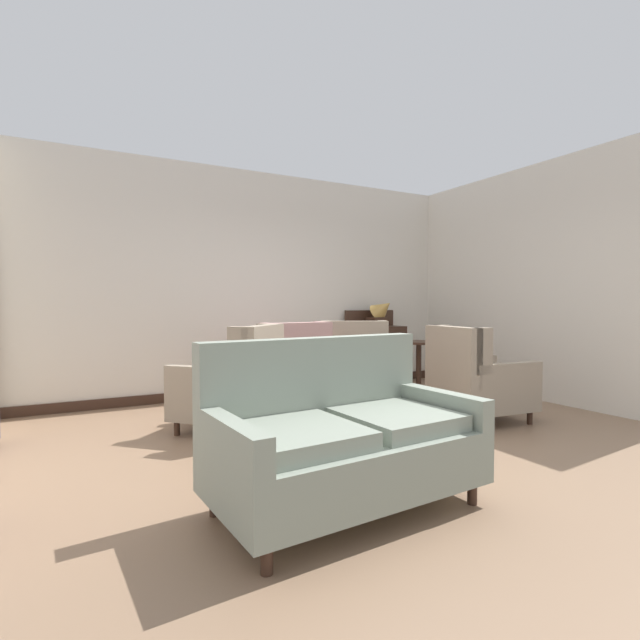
# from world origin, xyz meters

# --- Properties ---
(ground) EXTENTS (8.46, 8.46, 0.00)m
(ground) POSITION_xyz_m (0.00, 0.00, 0.00)
(ground) COLOR #896B51
(wall_back) EXTENTS (6.20, 0.08, 3.02)m
(wall_back) POSITION_xyz_m (0.00, 2.65, 1.51)
(wall_back) COLOR silver
(wall_back) RESTS_ON ground
(wall_right) EXTENTS (0.08, 3.70, 3.02)m
(wall_right) POSITION_xyz_m (3.02, 0.79, 1.51)
(wall_right) COLOR silver
(wall_right) RESTS_ON ground
(baseboard_back) EXTENTS (6.04, 0.03, 0.12)m
(baseboard_back) POSITION_xyz_m (0.00, 2.59, 0.06)
(baseboard_back) COLOR #382319
(baseboard_back) RESTS_ON ground
(coffee_table) EXTENTS (0.92, 0.92, 0.48)m
(coffee_table) POSITION_xyz_m (0.08, 0.33, 0.39)
(coffee_table) COLOR #382319
(coffee_table) RESTS_ON ground
(porcelain_vase) EXTENTS (0.14, 0.14, 0.36)m
(porcelain_vase) POSITION_xyz_m (0.03, 0.35, 0.63)
(porcelain_vase) COLOR brown
(porcelain_vase) RESTS_ON coffee_table
(settee) EXTENTS (1.65, 0.96, 1.01)m
(settee) POSITION_xyz_m (-0.85, -0.99, 0.42)
(settee) COLOR gray
(settee) RESTS_ON ground
(armchair_near_sideboard) EXTENTS (0.98, 0.83, 1.00)m
(armchair_near_sideboard) POSITION_xyz_m (1.42, 0.09, 0.42)
(armchair_near_sideboard) COLOR gray
(armchair_near_sideboard) RESTS_ON ground
(armchair_far_left) EXTENTS (1.08, 1.07, 1.02)m
(armchair_far_left) POSITION_xyz_m (0.88, 1.62, 0.44)
(armchair_far_left) COLOR gray
(armchair_far_left) RESTS_ON ground
(armchair_foreground_right) EXTENTS (1.16, 1.16, 1.03)m
(armchair_foreground_right) POSITION_xyz_m (-0.89, 0.93, 0.43)
(armchair_foreground_right) COLOR gray
(armchair_foreground_right) RESTS_ON ground
(armchair_near_window) EXTENTS (0.87, 0.97, 1.03)m
(armchair_near_window) POSITION_xyz_m (-0.08, 1.54, 0.43)
(armchair_near_window) COLOR tan
(armchair_near_window) RESTS_ON ground
(side_table) EXTENTS (0.49, 0.49, 0.74)m
(side_table) POSITION_xyz_m (1.79, 1.41, 0.44)
(side_table) COLOR #382319
(side_table) RESTS_ON ground
(sideboard) EXTENTS (0.87, 0.39, 1.13)m
(sideboard) POSITION_xyz_m (1.75, 2.35, 0.51)
(sideboard) COLOR #382319
(sideboard) RESTS_ON ground
(gramophone) EXTENTS (0.42, 0.47, 0.47)m
(gramophone) POSITION_xyz_m (1.80, 2.27, 1.12)
(gramophone) COLOR #382319
(gramophone) RESTS_ON sideboard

